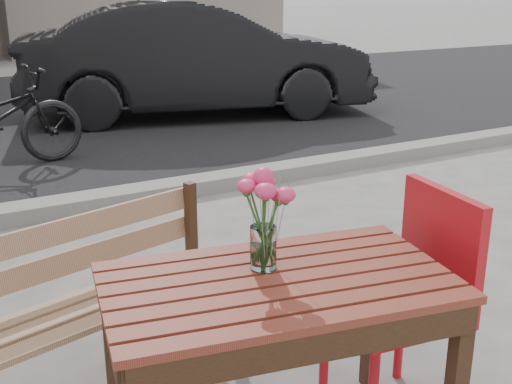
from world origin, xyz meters
TOP-DOWN VIEW (x-y plane):
  - main_table at (0.21, 0.03)m, footprint 1.25×0.87m
  - main_bench at (-0.21, 0.82)m, footprint 1.29×0.66m
  - red_chair at (0.80, 0.03)m, footprint 0.50×0.50m
  - main_vase at (0.21, 0.13)m, footprint 0.19×0.19m
  - parked_car at (2.58, 5.98)m, footprint 4.60×2.58m

SIDE VIEW (x-z plane):
  - main_bench at x=-0.21m, z-range 0.08..0.85m
  - red_chair at x=0.80m, z-range 0.07..0.98m
  - main_table at x=0.21m, z-range 0.24..0.95m
  - parked_car at x=2.58m, z-range 0.00..1.44m
  - main_vase at x=0.21m, z-range 0.75..1.11m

